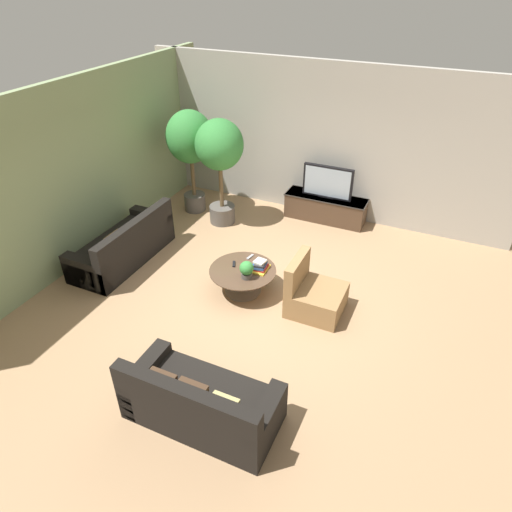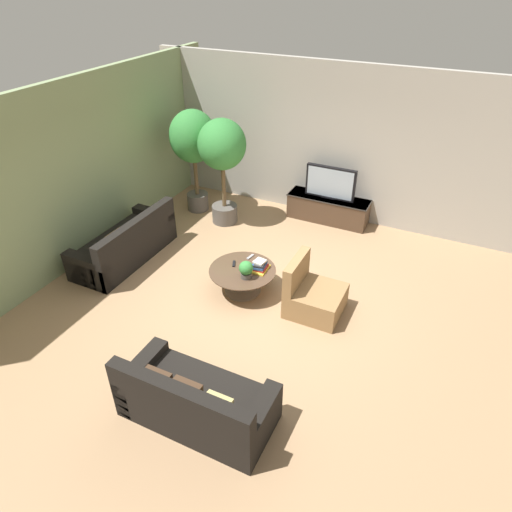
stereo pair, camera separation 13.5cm
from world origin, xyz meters
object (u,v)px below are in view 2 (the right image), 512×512
at_px(couch_near_entry, 196,402).
at_px(armchair_wicker, 312,296).
at_px(couch_by_wall, 126,245).
at_px(potted_plant_tabletop, 246,269).
at_px(coffee_table, 243,276).
at_px(potted_palm_tall, 193,142).
at_px(potted_palm_corner, 222,152).
at_px(media_console, 328,208).
at_px(television, 330,183).

relative_size(couch_near_entry, armchair_wicker, 2.04).
relative_size(couch_by_wall, potted_plant_tabletop, 6.99).
height_order(coffee_table, potted_palm_tall, potted_palm_tall).
xyz_separation_m(couch_by_wall, potted_palm_tall, (0.11, 2.18, 1.20)).
bearing_deg(armchair_wicker, potted_palm_corner, 53.66).
relative_size(coffee_table, couch_by_wall, 0.53).
relative_size(potted_palm_tall, potted_plant_tabletop, 7.41).
bearing_deg(potted_palm_corner, potted_plant_tabletop, -53.34).
height_order(media_console, potted_palm_corner, potted_palm_corner).
bearing_deg(television, potted_plant_tabletop, -96.26).
bearing_deg(potted_plant_tabletop, media_console, 83.74).
relative_size(potted_palm_corner, potted_plant_tabletop, 7.37).
height_order(couch_by_wall, potted_plant_tabletop, couch_by_wall).
height_order(media_console, coffee_table, media_console).
xyz_separation_m(television, coffee_table, (-0.47, -2.85, -0.54)).
xyz_separation_m(potted_palm_tall, potted_plant_tabletop, (2.31, -2.28, -0.92)).
bearing_deg(coffee_table, potted_plant_tabletop, -47.02).
distance_m(coffee_table, couch_by_wall, 2.28).
bearing_deg(potted_palm_corner, potted_palm_tall, 164.02).
bearing_deg(coffee_table, potted_palm_corner, 126.10).
distance_m(media_console, potted_palm_corner, 2.41).
bearing_deg(media_console, potted_palm_tall, -164.62).
bearing_deg(armchair_wicker, potted_plant_tabletop, 100.02).
relative_size(couch_by_wall, armchair_wicker, 2.31).
bearing_deg(couch_near_entry, television, -88.21).
xyz_separation_m(coffee_table, couch_near_entry, (0.64, -2.40, -0.00)).
distance_m(coffee_table, couch_near_entry, 2.49).
bearing_deg(media_console, couch_by_wall, -133.42).
xyz_separation_m(potted_palm_tall, potted_palm_corner, (0.78, -0.22, -0.02)).
distance_m(media_console, couch_near_entry, 5.26).
distance_m(media_console, coffee_table, 2.89).
height_order(media_console, armchair_wicker, armchair_wicker).
height_order(couch_near_entry, potted_palm_tall, potted_palm_tall).
height_order(armchair_wicker, potted_palm_tall, potted_palm_tall).
bearing_deg(television, potted_palm_corner, -153.05).
height_order(potted_palm_tall, potted_plant_tabletop, potted_palm_tall).
xyz_separation_m(couch_by_wall, potted_palm_corner, (0.89, 1.96, 1.18)).
height_order(television, couch_near_entry, television).
bearing_deg(couch_by_wall, potted_plant_tabletop, 87.69).
xyz_separation_m(couch_near_entry, potted_palm_tall, (-2.80, 4.53, 1.20)).
height_order(couch_near_entry, potted_plant_tabletop, couch_near_entry).
bearing_deg(television, armchair_wicker, -76.25).
xyz_separation_m(potted_palm_corner, potted_plant_tabletop, (1.53, -2.06, -0.90)).
bearing_deg(couch_by_wall, couch_near_entry, 51.16).
distance_m(television, potted_palm_corner, 2.18).
xyz_separation_m(media_console, television, (-0.00, -0.00, 0.56)).
relative_size(media_console, television, 1.65).
distance_m(television, potted_palm_tall, 2.81).
distance_m(potted_palm_corner, potted_plant_tabletop, 2.72).
relative_size(media_console, couch_by_wall, 0.82).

